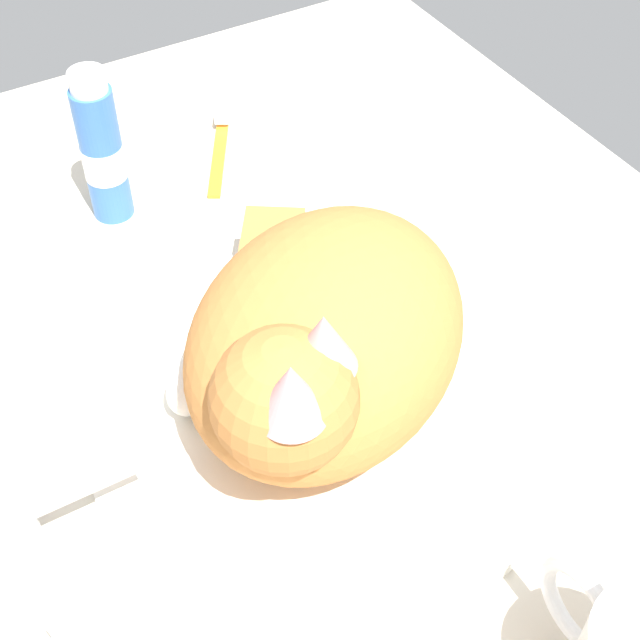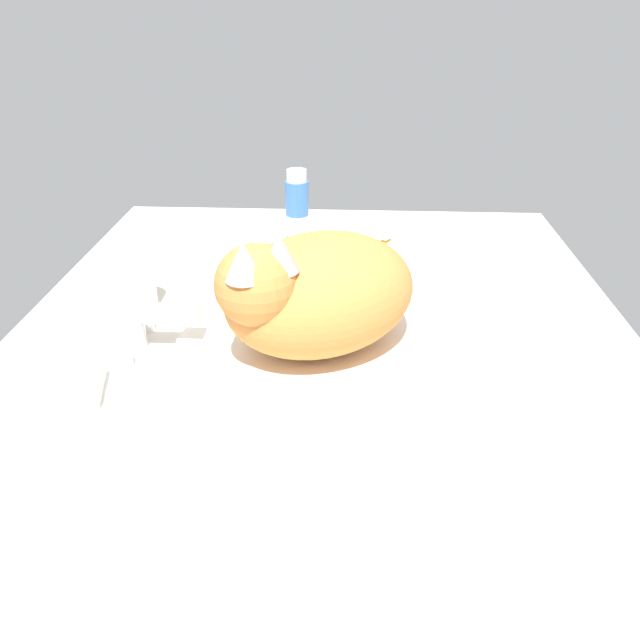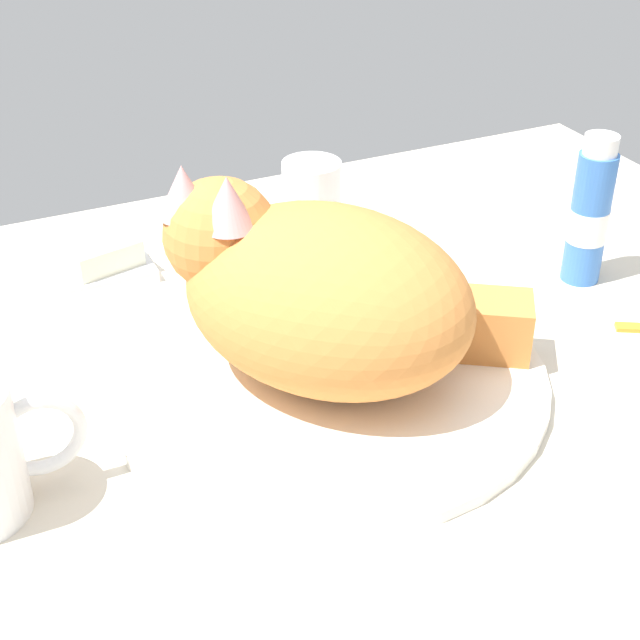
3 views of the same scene
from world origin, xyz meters
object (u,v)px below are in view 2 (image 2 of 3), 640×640
coffee_mug (345,481)px  toothpaste_bottle (297,218)px  rinse_cup (132,283)px  toothbrush (373,248)px  faucet (142,329)px  cat (312,292)px  soap_bar (82,384)px

coffee_mug → toothpaste_bottle: toothpaste_bottle is taller
rinse_cup → toothpaste_bottle: 28.99cm
rinse_cup → toothbrush: size_ratio=0.61×
faucet → toothbrush: 44.91cm
cat → toothbrush: cat is taller
coffee_mug → soap_bar: 32.97cm
faucet → rinse_cup: size_ratio=1.61×
toothbrush → rinse_cup: bearing=123.5°
cat → toothpaste_bottle: size_ratio=2.18×
faucet → soap_bar: 12.40cm
toothpaste_bottle → toothbrush: (3.60, -12.61, -6.38)cm
cat → toothpaste_bottle: cat is taller
rinse_cup → toothpaste_bottle: toothpaste_bottle is taller
faucet → soap_bar: size_ratio=1.75×
rinse_cup → soap_bar: size_ratio=1.09×
toothbrush → soap_bar: bearing=144.6°
coffee_mug → soap_bar: bearing=60.7°
rinse_cup → toothbrush: bearing=-56.5°
cat → coffee_mug: bearing=-171.0°
soap_bar → toothbrush: (45.72, -32.51, -1.93)cm
faucet → toothbrush: faucet is taller
coffee_mug → rinse_cup: size_ratio=1.67×
faucet → rinse_cup: (11.00, 4.54, 1.09)cm
coffee_mug → toothbrush: size_ratio=1.02×
toothpaste_bottle → toothbrush: toothpaste_bottle is taller
cat → coffee_mug: (-27.84, -4.39, -3.47)cm
faucet → toothpaste_bottle: bearing=-29.6°
faucet → toothbrush: size_ratio=0.99×
cat → soap_bar: bearing=115.8°
faucet → toothbrush: (33.65, -29.68, -2.09)cm
rinse_cup → toothpaste_bottle: (19.05, -21.62, 3.21)cm
toothbrush → faucet: bearing=138.6°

